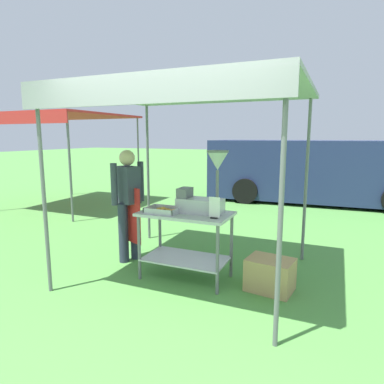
% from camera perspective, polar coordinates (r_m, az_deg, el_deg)
% --- Properties ---
extents(ground_plane, '(70.00, 70.00, 0.00)m').
position_cam_1_polar(ground_plane, '(9.06, 13.87, -2.25)').
color(ground_plane, '#519342').
extents(stall_canopy, '(2.81, 2.46, 2.36)m').
position_cam_1_polar(stall_canopy, '(4.19, -0.58, 16.01)').
color(stall_canopy, slate).
rests_on(stall_canopy, ground).
extents(donut_cart, '(1.14, 0.64, 0.86)m').
position_cam_1_polar(donut_cart, '(4.23, -1.09, -6.60)').
color(donut_cart, '#B7B7BC').
rests_on(donut_cart, ground).
extents(donut_tray, '(0.41, 0.29, 0.07)m').
position_cam_1_polar(donut_tray, '(4.17, -4.91, -3.22)').
color(donut_tray, '#B7B7BC').
rests_on(donut_tray, donut_cart).
extents(donut_fryer, '(0.63, 0.28, 0.77)m').
position_cam_1_polar(donut_fryer, '(4.09, 2.12, 0.21)').
color(donut_fryer, '#B7B7BC').
rests_on(donut_fryer, donut_cart).
extents(menu_sign, '(0.13, 0.05, 0.25)m').
position_cam_1_polar(menu_sign, '(3.86, 3.84, -2.97)').
color(menu_sign, black).
rests_on(menu_sign, donut_cart).
extents(vendor, '(0.46, 0.52, 1.61)m').
position_cam_1_polar(vendor, '(4.86, -10.76, -1.30)').
color(vendor, '#2D3347').
rests_on(vendor, ground).
extents(supply_crate, '(0.57, 0.46, 0.38)m').
position_cam_1_polar(supply_crate, '(4.15, 13.16, -13.55)').
color(supply_crate, tan).
rests_on(supply_crate, ground).
extents(van_navy, '(5.84, 2.28, 1.69)m').
position_cam_1_polar(van_navy, '(9.82, 20.69, 3.49)').
color(van_navy, navy).
rests_on(van_navy, ground).
extents(neighbour_tent, '(2.68, 2.82, 2.34)m').
position_cam_1_polar(neighbour_tent, '(9.17, -20.74, 11.78)').
color(neighbour_tent, slate).
rests_on(neighbour_tent, ground).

